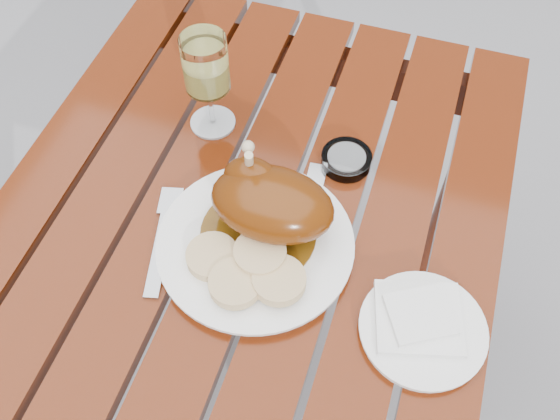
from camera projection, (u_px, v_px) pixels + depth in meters
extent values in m
plane|color=slate|center=(247.00, 410.00, 1.56)|extent=(60.00, 60.00, 0.00)
cube|color=maroon|center=(239.00, 353.00, 1.26)|extent=(0.80, 1.20, 0.75)
cylinder|color=white|center=(255.00, 245.00, 0.95)|extent=(0.39, 0.39, 0.02)
cylinder|color=#563409|center=(258.00, 233.00, 0.95)|extent=(0.18, 0.18, 0.00)
ellipsoid|color=#682A07|center=(272.00, 204.00, 0.92)|extent=(0.19, 0.13, 0.09)
ellipsoid|color=#682A07|center=(252.00, 179.00, 0.93)|extent=(0.09, 0.06, 0.07)
cylinder|color=#C6B28C|center=(249.00, 167.00, 0.92)|extent=(0.03, 0.04, 0.10)
cylinder|color=tan|center=(212.00, 256.00, 0.92)|extent=(0.08, 0.08, 0.02)
cylinder|color=tan|center=(235.00, 283.00, 0.89)|extent=(0.08, 0.08, 0.02)
cylinder|color=tan|center=(279.00, 280.00, 0.89)|extent=(0.08, 0.08, 0.02)
cylinder|color=tan|center=(260.00, 253.00, 0.91)|extent=(0.08, 0.08, 0.02)
cylinder|color=#C7C05A|center=(208.00, 84.00, 1.03)|extent=(0.10, 0.10, 0.19)
cylinder|color=white|center=(423.00, 330.00, 0.87)|extent=(0.23, 0.23, 0.01)
cube|color=white|center=(418.00, 318.00, 0.87)|extent=(0.14, 0.14, 0.01)
cylinder|color=#B2B7BC|center=(346.00, 160.00, 1.05)|extent=(0.11, 0.11, 0.02)
cube|color=gray|center=(162.00, 245.00, 0.96)|extent=(0.07, 0.18, 0.01)
cube|color=gray|center=(301.00, 240.00, 0.96)|extent=(0.04, 0.23, 0.01)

